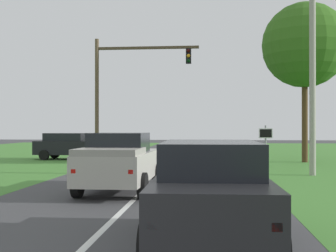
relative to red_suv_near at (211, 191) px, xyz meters
name	(u,v)px	position (x,y,z in m)	size (l,w,h in m)	color
ground_plane	(149,185)	(-2.26, 8.39, -1.00)	(120.00, 120.00, 0.00)	#424244
red_suv_near	(211,191)	(0.00, 0.00, 0.00)	(2.26, 4.62, 1.90)	black
pickup_truck_lead	(120,162)	(-3.02, 6.64, 0.01)	(2.34, 5.21, 1.98)	#B7B2A8
traffic_light	(122,82)	(-5.32, 18.84, 3.98)	(6.45, 0.40, 7.66)	brown
keep_moving_sign	(266,144)	(2.49, 11.74, 0.45)	(0.60, 0.09, 2.26)	gray
oak_tree_right	(305,45)	(5.94, 20.07, 6.27)	(5.28, 5.28, 9.94)	#4C351E
crossing_suv_far	(68,146)	(-9.50, 21.14, -0.06)	(4.41, 2.21, 1.78)	black
utility_pole_right	(313,85)	(4.66, 12.38, 3.10)	(0.28, 0.28, 8.19)	#9E998E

